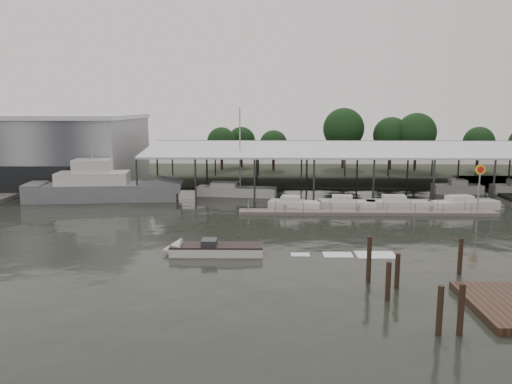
{
  "coord_description": "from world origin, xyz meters",
  "views": [
    {
      "loc": [
        4.17,
        -43.8,
        11.65
      ],
      "look_at": [
        2.85,
        9.69,
        2.5
      ],
      "focal_mm": 35.0,
      "sensor_mm": 36.0,
      "label": 1
    }
  ],
  "objects_px": {
    "shell_fuel_sign": "(480,179)",
    "white_sailboat": "(235,191)",
    "speedboat_underway": "(208,250)",
    "grey_trawler": "(104,188)"
  },
  "relations": [
    {
      "from": "grey_trawler",
      "to": "white_sailboat",
      "type": "xyz_separation_m",
      "value": [
        16.38,
        3.33,
        -0.94
      ]
    },
    {
      "from": "grey_trawler",
      "to": "speedboat_underway",
      "type": "distance_m",
      "value": 28.29
    },
    {
      "from": "grey_trawler",
      "to": "white_sailboat",
      "type": "bearing_deg",
      "value": 4.89
    },
    {
      "from": "shell_fuel_sign",
      "to": "grey_trawler",
      "type": "distance_m",
      "value": 44.37
    },
    {
      "from": "shell_fuel_sign",
      "to": "speedboat_underway",
      "type": "bearing_deg",
      "value": -150.75
    },
    {
      "from": "white_sailboat",
      "to": "speedboat_underway",
      "type": "relative_size",
      "value": 0.62
    },
    {
      "from": "grey_trawler",
      "to": "white_sailboat",
      "type": "distance_m",
      "value": 16.74
    },
    {
      "from": "shell_fuel_sign",
      "to": "white_sailboat",
      "type": "distance_m",
      "value": 29.61
    },
    {
      "from": "shell_fuel_sign",
      "to": "white_sailboat",
      "type": "height_order",
      "value": "white_sailboat"
    },
    {
      "from": "shell_fuel_sign",
      "to": "speedboat_underway",
      "type": "height_order",
      "value": "shell_fuel_sign"
    }
  ]
}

